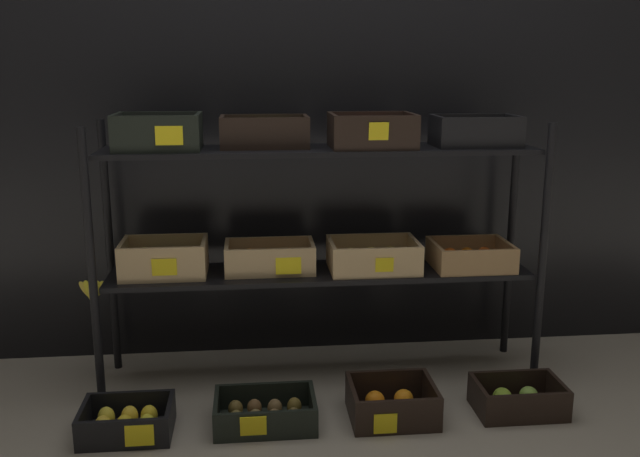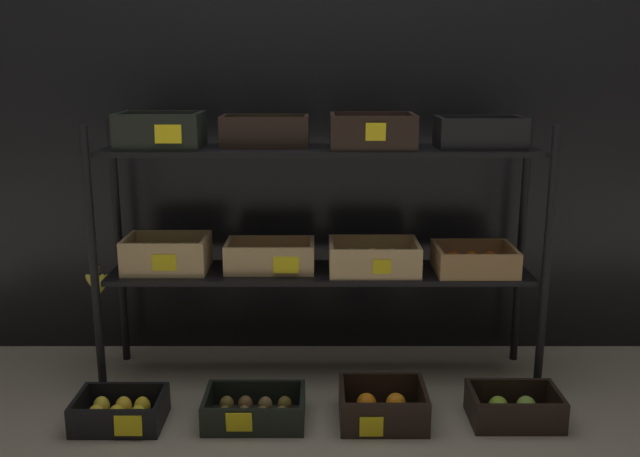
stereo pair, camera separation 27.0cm
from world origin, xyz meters
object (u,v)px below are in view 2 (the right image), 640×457
object	(u,v)px
crate_ground_lemon	(120,412)
crate_ground_apple_green	(514,409)
crate_ground_kiwi	(255,411)
display_rack	(314,209)
crate_ground_orange	(382,408)

from	to	relation	value
crate_ground_lemon	crate_ground_apple_green	world-z (taller)	crate_ground_apple_green
crate_ground_kiwi	crate_ground_apple_green	size ratio (longest dim) A/B	1.12
crate_ground_lemon	crate_ground_apple_green	size ratio (longest dim) A/B	0.97
display_rack	crate_ground_apple_green	bearing A→B (deg)	-27.47
crate_ground_lemon	crate_ground_orange	world-z (taller)	crate_ground_orange
crate_ground_lemon	crate_ground_kiwi	xyz separation A→B (m)	(0.49, 0.02, -0.00)
crate_ground_lemon	crate_ground_apple_green	xyz separation A→B (m)	(1.44, 0.02, 0.00)
crate_ground_lemon	crate_ground_orange	xyz separation A→B (m)	(0.96, 0.02, 0.00)
crate_ground_apple_green	display_rack	bearing A→B (deg)	152.53
display_rack	crate_ground_apple_green	size ratio (longest dim) A/B	5.63
crate_ground_lemon	crate_ground_orange	size ratio (longest dim) A/B	1.01
crate_ground_kiwi	crate_ground_apple_green	world-z (taller)	crate_ground_apple_green
display_rack	crate_ground_kiwi	xyz separation A→B (m)	(-0.22, -0.38, -0.67)
display_rack	crate_ground_orange	world-z (taller)	display_rack
display_rack	crate_ground_kiwi	distance (m)	0.80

